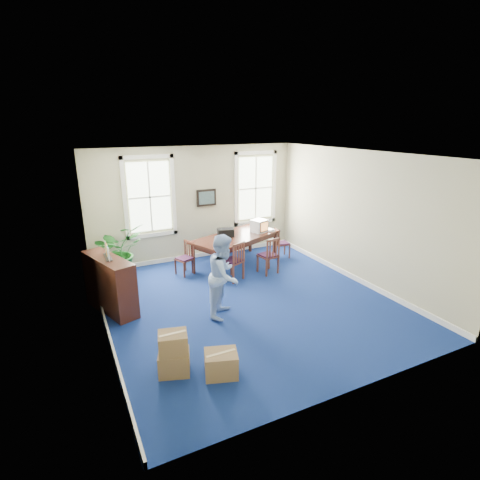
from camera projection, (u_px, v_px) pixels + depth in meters
name	position (u px, v px, depth m)	size (l,w,h in m)	color
floor	(248.00, 301.00, 8.30)	(6.50, 6.50, 0.00)	navy
ceiling	(249.00, 154.00, 7.34)	(6.50, 6.50, 0.00)	white
wall_back	(196.00, 204.00, 10.61)	(6.50, 6.50, 0.00)	#B6AF8B
wall_front	(358.00, 293.00, 5.03)	(6.50, 6.50, 0.00)	#B6AF8B
wall_left	(97.00, 253.00, 6.57)	(6.50, 6.50, 0.00)	#B6AF8B
wall_right	(358.00, 217.00, 9.07)	(6.50, 6.50, 0.00)	#B6AF8B
baseboard_back	(198.00, 255.00, 11.05)	(6.00, 0.04, 0.12)	white
baseboard_left	(108.00, 330.00, 7.04)	(0.04, 6.50, 0.12)	white
baseboard_right	(351.00, 276.00, 9.52)	(0.04, 6.50, 0.12)	white
window_left	(150.00, 197.00, 9.96)	(1.40, 0.12, 2.20)	white
window_right	(255.00, 188.00, 11.29)	(1.40, 0.12, 2.20)	white
wall_picture	(206.00, 198.00, 10.65)	(0.58, 0.06, 0.48)	black
conference_table	(236.00, 250.00, 10.30)	(2.51, 1.14, 0.86)	#421D14
crt_tv	(259.00, 226.00, 10.48)	(0.38, 0.42, 0.35)	#B7B7BC
game_console	(271.00, 230.00, 10.62)	(0.16, 0.20, 0.05)	white
equipment_bag	(226.00, 233.00, 10.07)	(0.43, 0.28, 0.22)	black
chair_near_left	(232.00, 261.00, 9.33)	(0.45, 0.45, 1.01)	brown
chair_near_right	(268.00, 255.00, 9.76)	(0.44, 0.44, 0.99)	brown
chair_end_left	(184.00, 258.00, 9.68)	(0.39, 0.39, 0.87)	brown
chair_end_right	(282.00, 243.00, 10.92)	(0.39, 0.39, 0.87)	brown
man	(224.00, 276.00, 7.52)	(0.84, 0.65, 1.71)	#96B8EF
credenza	(110.00, 282.00, 7.80)	(0.44, 1.55, 1.22)	#421D14
brochure_rack	(107.00, 248.00, 7.58)	(0.12, 0.67, 0.29)	#99999E
potted_plant	(117.00, 252.00, 9.40)	(1.25, 1.09, 1.39)	#195A1B
cardboard_boxes	(183.00, 346.00, 6.00)	(1.29, 1.29, 0.74)	olive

